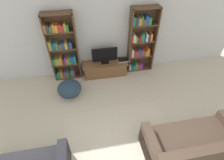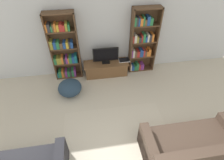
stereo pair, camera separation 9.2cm
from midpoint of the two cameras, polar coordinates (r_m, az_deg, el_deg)
The scene contains 9 objects.
wall_back at distance 5.32m, azimuth -1.97°, elevation 15.10°, with size 8.80×0.06×2.60m.
bookshelf_left at distance 5.32m, azimuth -14.90°, elevation 9.69°, with size 0.81×0.30×2.05m.
bookshelf_right at distance 5.54m, azimuth 10.26°, elevation 12.12°, with size 0.81×0.30×2.05m.
tv_stand at distance 5.62m, azimuth -1.46°, elevation 3.80°, with size 1.40×0.49×0.44m.
television at distance 5.35m, azimuth -1.56°, elevation 8.11°, with size 0.78×0.16×0.52m.
laptop at distance 5.61m, azimuth 4.45°, elevation 6.51°, with size 0.34×0.25×0.03m.
area_rug at distance 4.23m, azimuth 2.19°, elevation -17.42°, with size 2.43×1.62×0.02m.
couch_right_sofa at distance 4.10m, azimuth 25.10°, elevation -19.48°, with size 1.92×0.94×0.82m.
beanbag_ottoman at distance 5.07m, azimuth -13.09°, elevation -2.47°, with size 0.66×0.66×0.43m, color #23384C.
Camera 2 is at (-0.53, -0.53, 3.61)m, focal length 28.00 mm.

